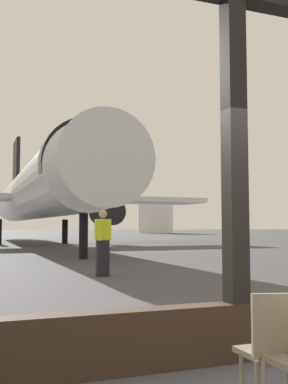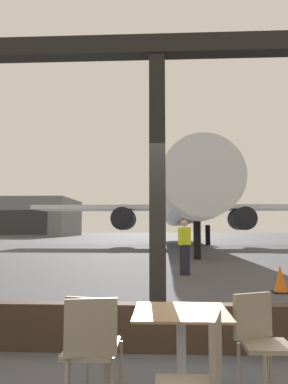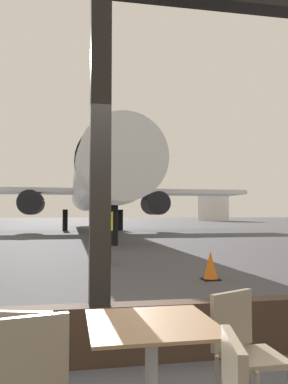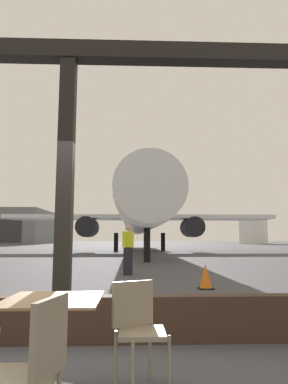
{
  "view_description": "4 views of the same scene",
  "coord_description": "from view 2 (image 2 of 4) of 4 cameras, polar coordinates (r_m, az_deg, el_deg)",
  "views": [
    {
      "loc": [
        -2.48,
        -3.98,
        1.32
      ],
      "look_at": [
        4.13,
        13.61,
        2.72
      ],
      "focal_mm": 42.67,
      "sensor_mm": 36.0,
      "label": 1
    },
    {
      "loc": [
        0.07,
        -4.75,
        1.45
      ],
      "look_at": [
        -0.75,
        11.59,
        3.02
      ],
      "focal_mm": 36.05,
      "sensor_mm": 36.0,
      "label": 2
    },
    {
      "loc": [
        -0.29,
        -3.85,
        1.44
      ],
      "look_at": [
        2.57,
        11.31,
        2.3
      ],
      "focal_mm": 36.67,
      "sensor_mm": 36.0,
      "label": 3
    },
    {
      "loc": [
        0.86,
        -4.35,
        1.26
      ],
      "look_at": [
        1.5,
        12.91,
        3.63
      ],
      "focal_mm": 31.73,
      "sensor_mm": 36.0,
      "label": 4
    }
  ],
  "objects": [
    {
      "name": "cafe_chair_window_left",
      "position": [
        3.24,
        -8.03,
        -21.45
      ],
      "size": [
        0.46,
        0.46,
        0.92
      ],
      "color": "gray",
      "rests_on": "ground"
    },
    {
      "name": "window_frame",
      "position": [
        4.75,
        2.03,
        -5.62
      ],
      "size": [
        8.57,
        0.24,
        3.9
      ],
      "color": "#38281E",
      "rests_on": "ground"
    },
    {
      "name": "distant_hangar",
      "position": [
        84.92,
        -16.48,
        -3.65
      ],
      "size": [
        18.17,
        18.05,
        7.7
      ],
      "color": "slate",
      "rests_on": "ground"
    },
    {
      "name": "ground_crew_worker",
      "position": [
        12.46,
        6.01,
        -7.99
      ],
      "size": [
        0.4,
        0.5,
        1.74
      ],
      "color": "black",
      "rests_on": "ground"
    },
    {
      "name": "cafe_chair_aisle_right",
      "position": [
        3.74,
        16.87,
        -19.59
      ],
      "size": [
        0.51,
        0.51,
        0.87
      ],
      "color": "gray",
      "rests_on": "ground"
    },
    {
      "name": "traffic_cone",
      "position": [
        9.55,
        19.52,
        -12.13
      ],
      "size": [
        0.36,
        0.36,
        0.63
      ],
      "color": "orange",
      "rests_on": "ground"
    },
    {
      "name": "dining_table",
      "position": [
        3.45,
        5.55,
        -22.4
      ],
      "size": [
        0.78,
        0.78,
        0.77
      ],
      "color": "#8C6B4C",
      "rests_on": "ground"
    },
    {
      "name": "airplane",
      "position": [
        33.73,
        5.62,
        -1.8
      ],
      "size": [
        25.9,
        37.29,
        10.42
      ],
      "color": "silver",
      "rests_on": "ground"
    },
    {
      "name": "cafe_chair_window_right",
      "position": [
        2.66,
        8.37,
        -25.34
      ],
      "size": [
        0.46,
        0.46,
        0.92
      ],
      "color": "gray",
      "rests_on": "ground"
    },
    {
      "name": "ground_plane",
      "position": [
        44.77,
        2.79,
        -7.35
      ],
      "size": [
        220.0,
        220.0,
        0.0
      ],
      "primitive_type": "plane",
      "color": "#424247"
    },
    {
      "name": "cafe_chair_aisle_left",
      "position": [
        3.56,
        -7.73,
        -20.58
      ],
      "size": [
        0.47,
        0.47,
        0.88
      ],
      "color": "gray",
      "rests_on": "ground"
    }
  ]
}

